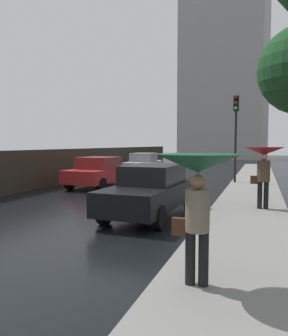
# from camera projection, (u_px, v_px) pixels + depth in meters

# --- Properties ---
(sidewalk_strip) EXTENTS (2.20, 60.00, 0.14)m
(sidewalk_strip) POSITION_uv_depth(u_px,v_px,m) (226.00, 326.00, 3.72)
(sidewalk_strip) COLOR gray
(sidewalk_strip) RESTS_ON ground
(car_silver_near_kerb) EXTENTS (1.97, 4.24, 1.46)m
(car_silver_near_kerb) POSITION_uv_depth(u_px,v_px,m) (143.00, 164.00, 22.05)
(car_silver_near_kerb) COLOR #B2B5BA
(car_silver_near_kerb) RESTS_ON ground
(car_black_mid_road) EXTENTS (1.86, 4.48, 1.46)m
(car_black_mid_road) POSITION_uv_depth(u_px,v_px,m) (152.00, 190.00, 9.75)
(car_black_mid_road) COLOR black
(car_black_mid_road) RESTS_ON ground
(car_red_behind_camera) EXTENTS (2.12, 4.07, 1.45)m
(car_red_behind_camera) POSITION_uv_depth(u_px,v_px,m) (100.00, 172.00, 16.03)
(car_red_behind_camera) COLOR maroon
(car_red_behind_camera) RESTS_ON ground
(pedestrian_with_umbrella_near) EXTENTS (1.15, 1.15, 1.83)m
(pedestrian_with_umbrella_near) POSITION_uv_depth(u_px,v_px,m) (264.00, 159.00, 9.96)
(pedestrian_with_umbrella_near) COLOR black
(pedestrian_with_umbrella_near) RESTS_ON sidewalk_strip
(pedestrian_with_umbrella_far) EXTENTS (1.16, 1.16, 1.80)m
(pedestrian_with_umbrella_far) POSITION_uv_depth(u_px,v_px,m) (198.00, 178.00, 4.53)
(pedestrian_with_umbrella_far) COLOR black
(pedestrian_with_umbrella_far) RESTS_ON sidewalk_strip
(traffic_light) EXTENTS (0.26, 0.39, 4.30)m
(traffic_light) POSITION_uv_depth(u_px,v_px,m) (236.00, 123.00, 16.80)
(traffic_light) COLOR black
(traffic_light) RESTS_ON sidewalk_strip
(distant_tower) EXTENTS (11.61, 9.74, 21.78)m
(distant_tower) POSITION_uv_depth(u_px,v_px,m) (225.00, 79.00, 46.25)
(distant_tower) COLOR #9E9993
(distant_tower) RESTS_ON ground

